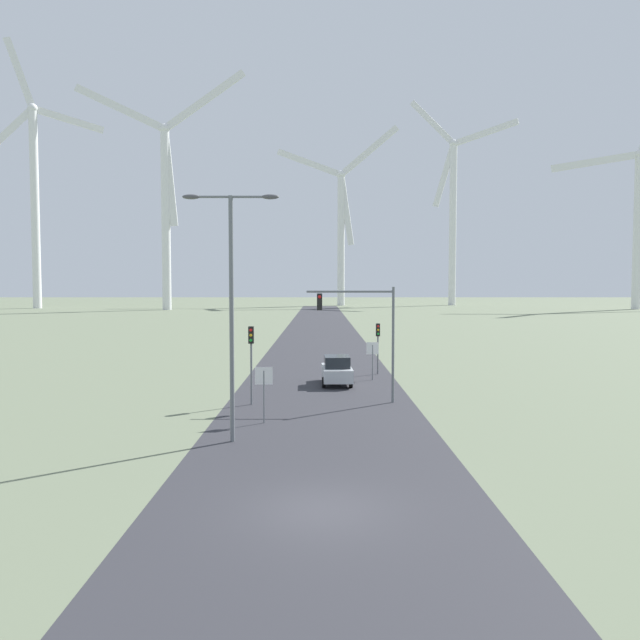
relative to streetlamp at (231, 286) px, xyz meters
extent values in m
plane|color=#667056|center=(3.55, -7.59, -6.25)|extent=(600.00, 600.00, 0.00)
cube|color=#2D2D33|center=(3.55, 40.41, -6.25)|extent=(10.00, 240.00, 0.01)
cylinder|color=slate|center=(0.00, 0.00, -1.34)|extent=(0.18, 0.18, 9.83)
cylinder|color=slate|center=(0.00, 0.00, 3.53)|extent=(3.12, 0.10, 0.10)
ellipsoid|color=#4C4C51|center=(-1.56, 0.00, 3.53)|extent=(0.70, 0.32, 0.20)
ellipsoid|color=#4C4C51|center=(1.56, 0.00, 3.53)|extent=(0.70, 0.32, 0.20)
cylinder|color=slate|center=(0.97, 3.35, -5.05)|extent=(0.07, 0.07, 2.41)
cube|color=white|center=(0.97, 3.33, -4.07)|extent=(0.81, 0.01, 0.81)
cube|color=red|center=(0.97, 3.35, -4.07)|extent=(0.76, 0.02, 0.76)
cylinder|color=slate|center=(7.00, 16.24, -5.08)|extent=(0.07, 0.07, 2.34)
cube|color=white|center=(7.00, 16.23, -4.14)|extent=(0.81, 0.01, 0.81)
cube|color=red|center=(7.00, 16.24, -4.14)|extent=(0.76, 0.02, 0.76)
cylinder|color=slate|center=(-0.09, 7.75, -4.19)|extent=(0.11, 0.11, 4.13)
cube|color=black|center=(-0.09, 7.75, -2.57)|extent=(0.28, 0.24, 0.90)
sphere|color=red|center=(-0.09, 7.62, -2.30)|extent=(0.16, 0.16, 0.16)
sphere|color=gold|center=(-0.09, 7.62, -2.57)|extent=(0.16, 0.16, 0.16)
sphere|color=green|center=(-0.09, 7.62, -2.84)|extent=(0.16, 0.16, 0.16)
cylinder|color=slate|center=(7.62, 19.01, -4.46)|extent=(0.11, 0.11, 3.59)
cube|color=black|center=(7.62, 19.01, -3.11)|extent=(0.28, 0.24, 0.90)
sphere|color=red|center=(7.62, 18.88, -2.84)|extent=(0.16, 0.16, 0.16)
sphere|color=gold|center=(7.62, 18.88, -3.11)|extent=(0.16, 0.16, 0.16)
sphere|color=green|center=(7.62, 18.88, -3.38)|extent=(0.16, 0.16, 0.16)
cylinder|color=slate|center=(7.43, 8.35, -3.15)|extent=(0.14, 0.14, 6.21)
cylinder|color=slate|center=(5.12, 8.35, -0.30)|extent=(4.62, 0.12, 0.12)
cube|color=black|center=(3.50, 8.35, -0.85)|extent=(0.28, 0.24, 0.90)
sphere|color=red|center=(3.50, 8.22, -0.58)|extent=(0.18, 0.18, 0.18)
cube|color=#B7BCC1|center=(4.59, 14.44, -5.52)|extent=(1.94, 4.16, 0.80)
cube|color=#1E2328|center=(4.59, 14.29, -4.77)|extent=(1.63, 2.15, 0.70)
cylinder|color=black|center=(3.76, 15.71, -5.92)|extent=(0.22, 0.66, 0.66)
cylinder|color=black|center=(5.42, 15.71, -5.92)|extent=(0.22, 0.66, 0.66)
cylinder|color=black|center=(3.76, 13.17, -5.92)|extent=(0.22, 0.66, 0.66)
cylinder|color=black|center=(5.42, 13.17, -5.92)|extent=(0.22, 0.66, 0.66)
cylinder|color=white|center=(-72.92, 143.58, 20.33)|extent=(2.20, 2.20, 53.17)
sphere|color=white|center=(-72.92, 143.58, 46.92)|extent=(2.60, 2.60, 2.60)
cube|color=white|center=(-64.69, 147.91, 45.00)|extent=(15.89, 8.67, 5.32)
cube|color=white|center=(-75.57, 142.19, 55.92)|extent=(6.68, 3.83, 17.35)
cube|color=white|center=(-78.50, 140.65, 39.82)|extent=(11.82, 6.53, 14.41)
cylinder|color=white|center=(-35.24, 132.91, 16.33)|extent=(2.20, 2.20, 45.17)
sphere|color=white|center=(-35.24, 132.91, 38.91)|extent=(2.60, 2.60, 2.60)
cube|color=white|center=(-25.10, 133.00, 46.03)|extent=(20.25, 0.66, 14.97)
cube|color=white|center=(-46.48, 132.82, 44.13)|extent=(22.05, 0.68, 11.52)
cube|color=white|center=(-34.14, 132.92, 26.57)|extent=(3.88, 0.53, 23.55)
cylinder|color=white|center=(9.97, 166.55, 13.61)|extent=(2.20, 2.20, 39.72)
sphere|color=white|center=(9.97, 166.55, 33.47)|extent=(2.60, 2.60, 2.60)
cube|color=white|center=(-0.06, 168.87, 37.56)|extent=(19.63, 5.00, 9.37)
cube|color=white|center=(11.53, 166.19, 22.51)|extent=(4.79, 1.57, 20.88)
cube|color=white|center=(18.43, 164.59, 40.33)|extent=(17.13, 4.42, 14.34)
cylinder|color=white|center=(44.64, 169.28, 18.56)|extent=(2.20, 2.20, 49.63)
sphere|color=white|center=(44.64, 169.28, 43.38)|extent=(2.60, 2.60, 2.60)
cube|color=white|center=(38.40, 172.46, 50.75)|extent=(13.06, 7.00, 15.03)
cube|color=white|center=(42.07, 170.59, 33.63)|extent=(6.56, 3.68, 18.75)
cube|color=white|center=(53.43, 164.78, 45.76)|extent=(17.07, 9.05, 6.20)
cylinder|color=white|center=(85.46, 136.72, 13.60)|extent=(2.20, 2.20, 39.70)
sphere|color=white|center=(85.46, 136.72, 33.45)|extent=(2.60, 2.60, 2.60)
cube|color=white|center=(73.51, 135.70, 31.37)|extent=(22.98, 2.45, 5.70)
camera|label=1|loc=(3.53, -24.79, 0.06)|focal=35.00mm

